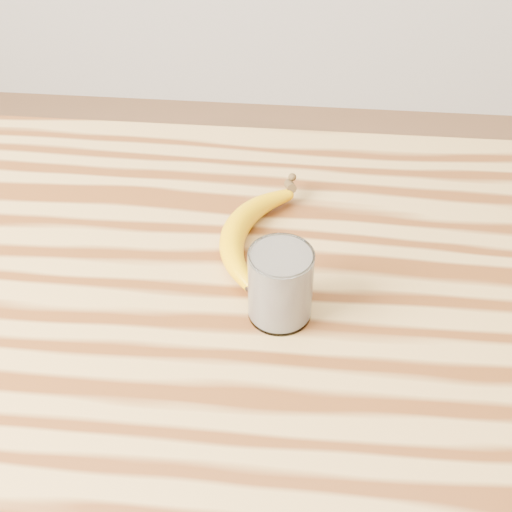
# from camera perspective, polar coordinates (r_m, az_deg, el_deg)

# --- Properties ---
(table) EXTENTS (1.20, 0.80, 0.90)m
(table) POSITION_cam_1_polar(r_m,az_deg,el_deg) (0.91, -5.06, -10.44)
(table) COLOR tan
(table) RESTS_ON ground
(smoothie_glass) EXTENTS (0.07, 0.07, 0.09)m
(smoothie_glass) POSITION_cam_1_polar(r_m,az_deg,el_deg) (0.78, 1.96, -2.28)
(smoothie_glass) COLOR white
(smoothie_glass) RESTS_ON table
(banana) EXTENTS (0.14, 0.28, 0.03)m
(banana) POSITION_cam_1_polar(r_m,az_deg,el_deg) (0.89, -1.71, 2.08)
(banana) COLOR #DD9C00
(banana) RESTS_ON table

